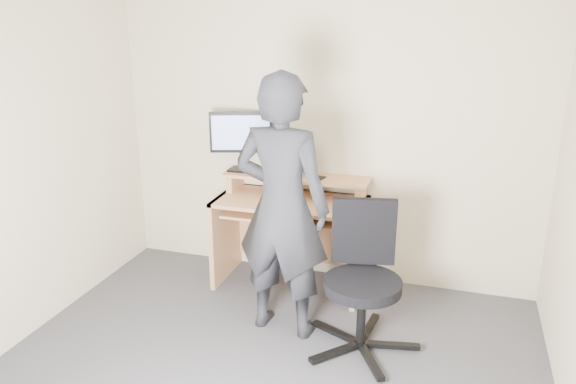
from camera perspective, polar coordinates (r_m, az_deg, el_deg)
The scene contains 12 objects.
back_wall at distance 4.59m, azimuth 3.79°, elevation 6.05°, with size 3.50×0.02×2.50m, color beige.
desk at distance 4.64m, azimuth 0.56°, elevation -2.85°, with size 1.20×0.60×0.91m.
monitor at distance 4.66m, azimuth -4.73°, elevation 5.69°, with size 0.51×0.20×0.50m.
external_drive at distance 4.59m, azimuth 1.13°, elevation 3.00°, with size 0.07×0.13×0.20m, color black.
travel_mug at distance 4.52m, azimuth 1.74°, elevation 2.73°, with size 0.09×0.09×0.20m, color silver.
smartphone at distance 4.49m, azimuth 3.16°, elevation 1.38°, with size 0.07×0.13×0.01m, color black.
charger at distance 4.53m, azimuth -1.21°, elevation 1.70°, with size 0.04×0.04×0.04m, color black.
headphones at distance 4.71m, azimuth -1.90°, elevation 2.24°, with size 0.16×0.16×0.02m, color silver.
keyboard at distance 4.44m, azimuth -0.07°, elevation -2.17°, with size 0.46×0.18×0.03m, color black.
mouse at distance 4.30m, azimuth 5.21°, elevation -1.49°, with size 0.10×0.06×0.04m, color black.
office_chair at distance 3.80m, azimuth 7.60°, elevation -8.13°, with size 0.77×0.77×0.98m.
person at distance 3.81m, azimuth -0.62°, elevation -1.59°, with size 0.67×0.44×1.85m, color black.
Camera 1 is at (1.04, -2.62, 2.21)m, focal length 35.00 mm.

